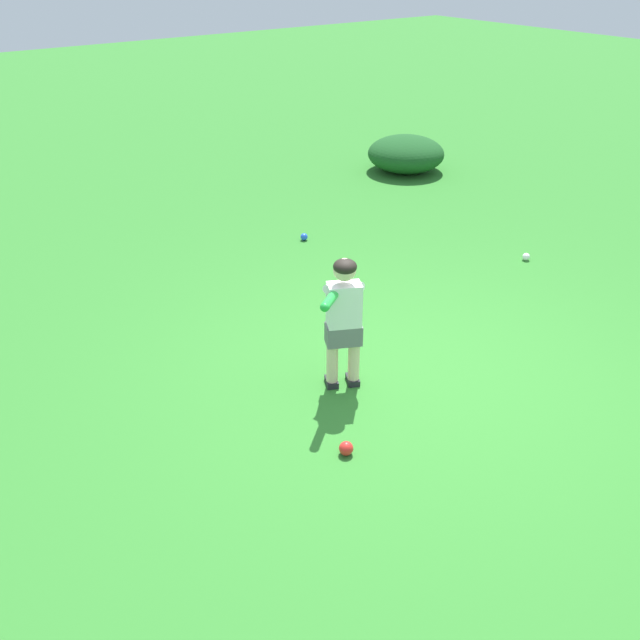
# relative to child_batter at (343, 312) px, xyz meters

# --- Properties ---
(ground_plane) EXTENTS (40.00, 40.00, 0.00)m
(ground_plane) POSITION_rel_child_batter_xyz_m (0.59, -0.17, -0.65)
(ground_plane) COLOR #2D7528
(child_batter) EXTENTS (0.53, 0.46, 1.08)m
(child_batter) POSITION_rel_child_batter_xyz_m (0.00, 0.00, 0.00)
(child_batter) COLOR #232328
(child_batter) RESTS_ON ground
(play_ball_midfield) EXTENTS (0.08, 0.08, 0.08)m
(play_ball_midfield) POSITION_rel_child_batter_xyz_m (3.11, 0.73, -0.61)
(play_ball_midfield) COLOR white
(play_ball_midfield) RESTS_ON ground
(play_ball_near_batter) EXTENTS (0.08, 0.08, 0.08)m
(play_ball_near_batter) POSITION_rel_child_batter_xyz_m (1.50, 2.63, -0.61)
(play_ball_near_batter) COLOR blue
(play_ball_near_batter) RESTS_ON ground
(play_ball_center_lawn) EXTENTS (0.10, 0.10, 0.10)m
(play_ball_center_lawn) POSITION_rel_child_batter_xyz_m (-0.50, -0.69, -0.60)
(play_ball_center_lawn) COLOR red
(play_ball_center_lawn) RESTS_ON ground
(shrub_left_background) EXTENTS (1.12, 1.12, 0.52)m
(shrub_left_background) POSITION_rel_child_batter_xyz_m (4.28, 3.95, -0.39)
(shrub_left_background) COLOR #194C1E
(shrub_left_background) RESTS_ON ground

